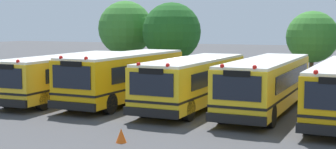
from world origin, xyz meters
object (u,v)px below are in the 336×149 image
school_bus_2 (194,80)px  traffic_cone (121,136)px  school_bus_0 (68,74)px  tree_0 (127,28)px  tree_2 (313,37)px  school_bus_1 (125,75)px  tree_1 (172,31)px  school_bus_3 (267,83)px

school_bus_2 → traffic_cone: 8.03m
school_bus_0 → school_bus_2: size_ratio=1.10×
tree_0 → tree_2: bearing=-1.3°
school_bus_1 → tree_1: 10.89m
tree_1 → tree_2: tree_1 is taller
school_bus_2 → tree_1: bearing=-60.7°
school_bus_3 → tree_2: (0.80, 11.11, 1.97)m
tree_0 → tree_1: 4.72m
tree_0 → traffic_cone: bearing=-62.2°
tree_0 → tree_2: tree_0 is taller
school_bus_2 → tree_2: 12.54m
school_bus_1 → tree_2: bearing=-124.8°
school_bus_3 → tree_0: size_ratio=1.72×
tree_1 → traffic_cone: 19.78m
school_bus_1 → tree_0: bearing=-60.6°
tree_0 → traffic_cone: 22.75m
school_bus_2 → school_bus_3: size_ratio=0.93×
school_bus_3 → traffic_cone: school_bus_3 is taller
school_bus_2 → school_bus_3: school_bus_3 is taller
school_bus_0 → tree_2: bearing=-138.2°
tree_2 → traffic_cone: size_ratio=10.11×
tree_0 → tree_1: bearing=-16.1°
school_bus_3 → traffic_cone: (-3.41, -8.39, -1.14)m
school_bus_1 → tree_0: tree_0 is taller
school_bus_2 → tree_0: (-10.25, 11.90, 2.57)m
traffic_cone → tree_1: bearing=107.8°
school_bus_2 → tree_1: 12.27m
school_bus_1 → tree_2: tree_2 is taller
school_bus_1 → school_bus_2: bearing=-179.6°
school_bus_1 → tree_0: 13.60m
school_bus_3 → tree_0: 18.18m
tree_2 → school_bus_1: bearing=-126.3°
school_bus_0 → tree_0: tree_0 is taller
school_bus_0 → school_bus_3: size_ratio=1.02×
school_bus_1 → tree_1: bearing=-79.2°
school_bus_3 → tree_1: bearing=-46.3°
tree_2 → school_bus_2: bearing=-111.0°
tree_1 → tree_0: bearing=163.9°
tree_0 → school_bus_1: bearing=-62.1°
tree_0 → tree_2: size_ratio=1.19×
traffic_cone → tree_0: bearing=117.8°
school_bus_0 → school_bus_2: bearing=178.1°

